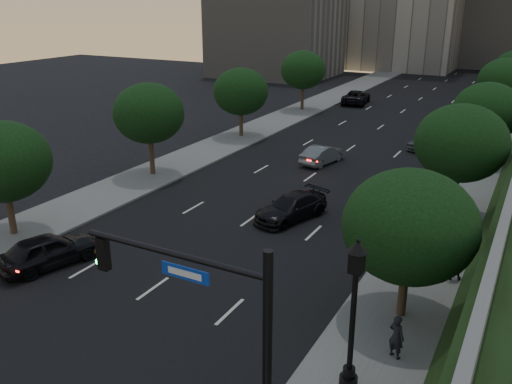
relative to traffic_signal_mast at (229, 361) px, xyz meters
The scene contains 23 objects.
ground 9.13m from the traffic_signal_mast, 167.03° to the left, with size 160.00×160.00×0.00m, color black.
road_surface 33.10m from the traffic_signal_mast, 104.33° to the left, with size 16.00×140.00×0.02m, color black.
sidewalk_right 32.15m from the traffic_signal_mast, 86.21° to the left, with size 4.50×140.00×0.15m, color slate.
sidewalk_left 36.97m from the traffic_signal_mast, 119.98° to the left, with size 4.50×140.00×0.15m, color slate.
office_block_filler 79.64m from the traffic_signal_mast, 115.41° to the left, with size 18.00×16.00×14.00m, color gray.
tree_right_a 10.11m from the traffic_signal_mast, 77.67° to the left, with size 5.20×5.20×6.24m.
tree_right_b 22.00m from the traffic_signal_mast, 84.36° to the left, with size 5.20×5.20×6.74m.
tree_right_c 34.94m from the traffic_signal_mast, 86.46° to the left, with size 5.20×5.20×6.24m.
tree_right_d 48.93m from the traffic_signal_mast, 87.47° to the left, with size 5.20×5.20×6.74m.
tree_left_a 20.06m from the traffic_signal_mast, 156.88° to the left, with size 5.00×5.00×6.34m.
tree_left_b 27.13m from the traffic_signal_mast, 132.86° to the left, with size 5.00×5.00×6.71m.
tree_left_c 37.70m from the traffic_signal_mast, 119.29° to the left, with size 5.00×5.00×6.34m.
tree_left_d 50.38m from the traffic_signal_mast, 111.48° to the left, with size 5.00×5.00×6.71m.
traffic_signal_mast is the anchor object (origin of this frame).
street_lamp 4.95m from the traffic_signal_mast, 68.43° to the left, with size 0.64×0.64×5.62m.
sedan_near_left 15.56m from the traffic_signal_mast, 155.62° to the left, with size 1.95×4.84×1.65m, color black.
sedan_mid_left 29.98m from the traffic_signal_mast, 106.89° to the left, with size 1.52×4.36×1.44m, color slate.
sedan_far_left 55.82m from the traffic_signal_mast, 104.93° to the left, with size 2.71×5.87×1.63m, color black.
sedan_near_right 18.46m from the traffic_signal_mast, 109.62° to the left, with size 2.04×5.01×1.45m, color black.
sedan_far_right 36.90m from the traffic_signal_mast, 93.73° to the left, with size 1.74×4.32×1.47m, color slate.
pedestrian_a 7.94m from the traffic_signal_mast, 69.08° to the left, with size 0.61×0.40×1.68m, color black.
pedestrian_b 14.59m from the traffic_signal_mast, 76.02° to the left, with size 0.85×0.66×1.74m, color black.
pedestrian_c 18.39m from the traffic_signal_mast, 87.51° to the left, with size 1.08×0.45×1.85m, color black.
Camera 1 is at (14.12, -11.53, 12.30)m, focal length 38.00 mm.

